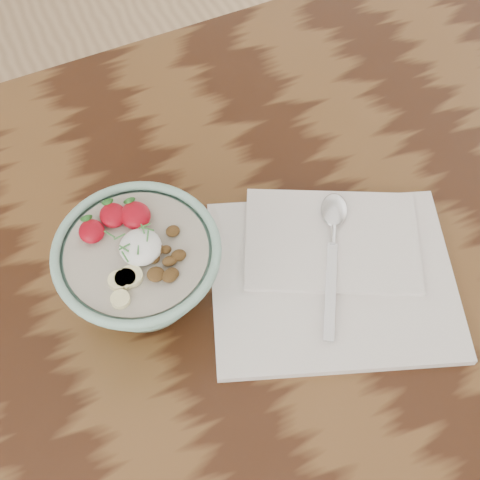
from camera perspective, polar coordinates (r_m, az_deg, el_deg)
The scene contains 4 objects.
table at distance 88.26cm, azimuth -4.10°, elevation -8.15°, with size 160.00×90.00×75.00cm.
breakfast_bowl at distance 75.59cm, azimuth -8.49°, elevation -2.39°, with size 18.39×18.39×12.04cm.
napkin at distance 81.61cm, azimuth 7.88°, elevation -2.63°, with size 35.40×32.09×1.79cm.
spoon at distance 82.96cm, azimuth 7.96°, elevation 0.91°, with size 12.29×18.57×1.06cm.
Camera 1 is at (-8.91, -34.68, 146.37)cm, focal length 50.00 mm.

